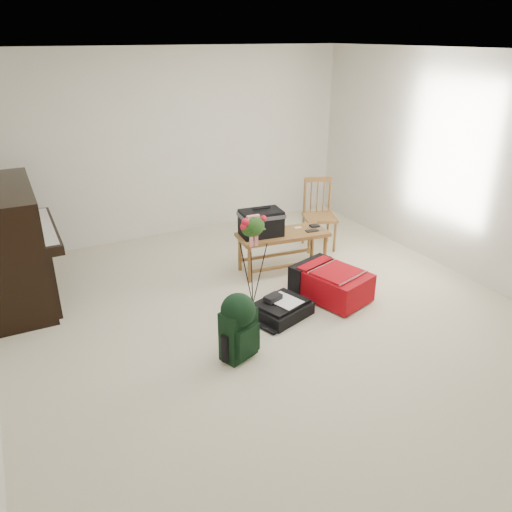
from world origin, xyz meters
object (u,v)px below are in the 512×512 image
piano (15,247)px  red_suitcase (328,281)px  flower_stand (253,261)px  green_backpack (239,323)px  dining_chair (318,215)px  bench (269,227)px  black_duffel (281,308)px

piano → red_suitcase: bearing=-26.2°
flower_stand → green_backpack: bearing=-121.9°
dining_chair → flower_stand: (-1.48, -1.02, 0.06)m
bench → green_backpack: size_ratio=1.79×
bench → flower_stand: flower_stand is taller
piano → dining_chair: size_ratio=1.63×
piano → dining_chair: 3.63m
black_duffel → flower_stand: 0.56m
red_suitcase → green_backpack: green_backpack is taller
piano → bench: bearing=-13.5°
black_duffel → flower_stand: flower_stand is taller
red_suitcase → black_duffel: red_suitcase is taller
dining_chair → green_backpack: 2.69m
piano → dining_chair: bearing=-3.8°
flower_stand → dining_chair: bearing=37.0°
bench → red_suitcase: bench is taller
red_suitcase → black_duffel: size_ratio=1.39×
piano → red_suitcase: size_ratio=1.64×
green_backpack → red_suitcase: bearing=2.3°
piano → dining_chair: piano is taller
piano → bench: (2.66, -0.64, -0.02)m
bench → dining_chair: dining_chair is taller
bench → black_duffel: bearing=-104.4°
green_backpack → piano: bearing=107.5°
piano → black_duffel: size_ratio=2.29×
bench → dining_chair: size_ratio=1.21×
red_suitcase → bench: bearing=93.0°
bench → black_duffel: (-0.37, -0.95, -0.50)m
bench → dining_chair: 1.05m
dining_chair → green_backpack: (-2.01, -1.79, -0.11)m
piano → bench: piano is taller
green_backpack → flower_stand: size_ratio=0.60×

